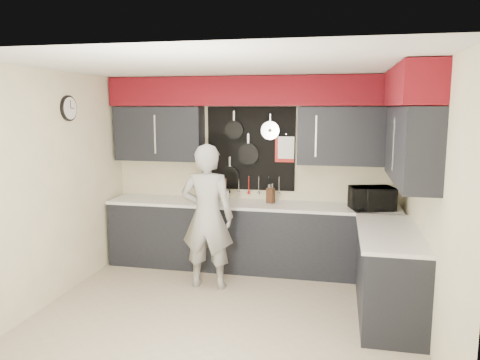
% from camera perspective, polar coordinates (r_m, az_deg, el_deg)
% --- Properties ---
extents(ground, '(4.00, 4.00, 0.00)m').
position_cam_1_polar(ground, '(5.23, -1.84, -15.93)').
color(ground, tan).
rests_on(ground, ground).
extents(back_wall_assembly, '(4.00, 0.36, 2.60)m').
position_cam_1_polar(back_wall_assembly, '(6.31, 1.66, 7.21)').
color(back_wall_assembly, beige).
rests_on(back_wall_assembly, ground).
extents(right_wall_assembly, '(0.36, 3.50, 2.60)m').
position_cam_1_polar(right_wall_assembly, '(4.92, 20.36, 5.40)').
color(right_wall_assembly, beige).
rests_on(right_wall_assembly, ground).
extents(left_wall_assembly, '(0.05, 3.50, 2.60)m').
position_cam_1_polar(left_wall_assembly, '(5.65, -21.90, -0.51)').
color(left_wall_assembly, beige).
rests_on(left_wall_assembly, ground).
extents(base_cabinets, '(3.95, 2.20, 0.92)m').
position_cam_1_polar(base_cabinets, '(6.03, 5.33, -7.89)').
color(base_cabinets, black).
rests_on(base_cabinets, ground).
extents(microwave, '(0.60, 0.48, 0.29)m').
position_cam_1_polar(microwave, '(6.08, 15.78, -2.16)').
color(microwave, black).
rests_on(microwave, base_cabinets).
extents(knife_block, '(0.11, 0.11, 0.20)m').
position_cam_1_polar(knife_block, '(6.28, 3.74, -1.90)').
color(knife_block, black).
rests_on(knife_block, base_cabinets).
extents(utensil_crock, '(0.11, 0.11, 0.14)m').
position_cam_1_polar(utensil_crock, '(6.40, -1.85, -1.95)').
color(utensil_crock, white).
rests_on(utensil_crock, base_cabinets).
extents(coffee_maker, '(0.20, 0.23, 0.30)m').
position_cam_1_polar(coffee_maker, '(6.38, -3.81, -1.22)').
color(coffee_maker, black).
rests_on(coffee_maker, base_cabinets).
extents(person, '(0.65, 0.43, 1.77)m').
position_cam_1_polar(person, '(5.68, -4.02, -4.46)').
color(person, '#9A9A98').
rests_on(person, ground).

